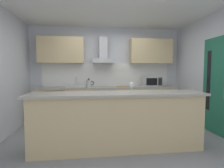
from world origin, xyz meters
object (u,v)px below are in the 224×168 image
range_hood (103,55)px  refrigerator (56,105)px  wine_glass (131,85)px  chopping_board (123,86)px  sink (76,86)px  microwave (152,81)px  kettle (89,83)px  oven (104,103)px

range_hood → refrigerator: bearing=-174.2°
wine_glass → chopping_board: size_ratio=0.52×
range_hood → sink: bearing=-171.1°
sink → range_hood: size_ratio=0.69×
refrigerator → microwave: 2.74m
sink → refrigerator: bearing=-178.6°
kettle → range_hood: size_ratio=0.40×
chopping_board → microwave: bearing=-0.3°
oven → sink: sink is taller
refrigerator → microwave: size_ratio=1.70×
range_hood → chopping_board: 1.03m
oven → refrigerator: (-1.31, -0.00, -0.03)m
refrigerator → wine_glass: bearing=-50.4°
oven → wine_glass: wine_glass is taller
oven → microwave: 1.49m
kettle → refrigerator: bearing=178.0°
microwave → wine_glass: microwave is taller
kettle → wine_glass: wine_glass is taller
refrigerator → oven: bearing=0.1°
wine_glass → microwave: bearing=61.6°
oven → kettle: 0.68m
refrigerator → kettle: 1.07m
range_hood → chopping_board: bearing=-16.2°
sink → kettle: size_ratio=1.73×
refrigerator → sink: 0.74m
sink → chopping_board: sink is taller
sink → chopping_board: bearing=-1.5°
range_hood → wine_glass: 2.23m
chopping_board → oven: bearing=177.4°
microwave → chopping_board: size_ratio=1.47×
sink → wine_glass: bearing=-61.4°
kettle → chopping_board: bearing=0.6°
kettle → wine_glass: (0.73, -1.93, 0.09)m
refrigerator → chopping_board: chopping_board is taller
microwave → chopping_board: (-0.83, 0.00, -0.14)m
microwave → wine_glass: 2.20m
range_hood → chopping_board: size_ratio=2.12×
oven → sink: 0.89m
wine_glass → sink: bearing=118.6°
microwave → range_hood: 1.56m
oven → range_hood: size_ratio=1.11×
kettle → chopping_board: 0.94m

